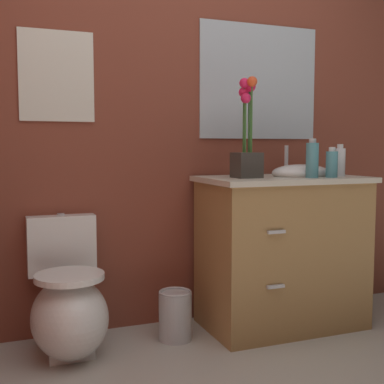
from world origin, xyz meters
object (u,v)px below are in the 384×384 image
vanity_cabinet (282,249)px  wall_mirror (259,82)px  flower_vase (247,143)px  soap_bottle (340,162)px  hand_wash_bottle (332,164)px  toilet (68,307)px  lotion_bottle (312,160)px  trash_bin (175,315)px  wall_poster (57,76)px

vanity_cabinet → wall_mirror: size_ratio=1.32×
flower_vase → soap_bottle: bearing=-6.1°
vanity_cabinet → flower_vase: 0.67m
hand_wash_bottle → toilet: bearing=172.2°
lotion_bottle → wall_mirror: size_ratio=0.27×
wall_mirror → trash_bin: bearing=-156.6°
flower_vase → hand_wash_bottle: bearing=-17.8°
lotion_bottle → vanity_cabinet: bearing=120.1°
lotion_bottle → wall_poster: 1.46m
flower_vase → wall_mirror: wall_mirror is taller
toilet → wall_mirror: 1.74m
hand_wash_bottle → wall_poster: size_ratio=0.35×
soap_bottle → wall_mirror: (-0.33, 0.38, 0.49)m
flower_vase → soap_bottle: 0.59m
toilet → flower_vase: flower_vase is taller
vanity_cabinet → flower_vase: bearing=-174.5°
toilet → trash_bin: 0.58m
vanity_cabinet → trash_bin: 0.73m
flower_vase → wall_poster: size_ratio=1.14×
vanity_cabinet → wall_poster: bearing=166.5°
trash_bin → lotion_bottle: bearing=-12.2°
flower_vase → wall_poster: bearing=161.9°
flower_vase → trash_bin: size_ratio=2.02×
soap_bottle → wall_poster: (-1.55, 0.38, 0.46)m
lotion_bottle → wall_mirror: 0.66m
soap_bottle → lotion_bottle: (-0.24, -0.07, 0.02)m
vanity_cabinet → trash_bin: (-0.66, 0.01, -0.31)m
soap_bottle → hand_wash_bottle: soap_bottle is taller
soap_bottle → trash_bin: bearing=174.5°
vanity_cabinet → trash_bin: size_ratio=3.89×
trash_bin → toilet: bearing=178.2°
vanity_cabinet → wall_mirror: 1.04m
vanity_cabinet → lotion_bottle: lotion_bottle is taller
lotion_bottle → wall_mirror: (-0.09, 0.45, 0.47)m
trash_bin → wall_mirror: size_ratio=0.34×
toilet → wall_poster: 1.21m
vanity_cabinet → wall_mirror: wall_mirror is taller
wall_mirror → vanity_cabinet: bearing=-89.5°
hand_wash_bottle → wall_mirror: size_ratio=0.21×
vanity_cabinet → wall_poster: size_ratio=2.20×
vanity_cabinet → soap_bottle: soap_bottle is taller
wall_poster → wall_mirror: (1.22, 0.00, 0.02)m
wall_mirror → soap_bottle: bearing=-49.0°
toilet → trash_bin: bearing=-1.8°
toilet → vanity_cabinet: size_ratio=0.65×
wall_poster → trash_bin: bearing=-26.7°
flower_vase → soap_bottle: (0.58, -0.06, -0.11)m
flower_vase → lotion_bottle: 0.37m
toilet → soap_bottle: soap_bottle is taller
vanity_cabinet → toilet: bearing=178.8°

